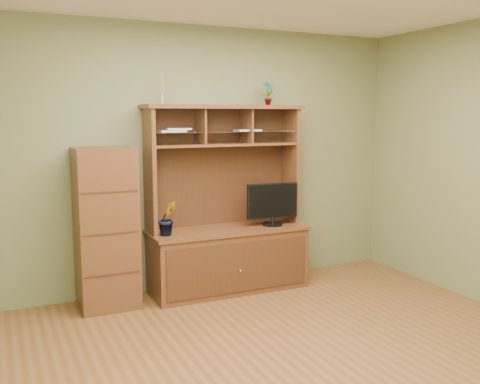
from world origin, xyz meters
TOP-DOWN VIEW (x-y plane):
  - room at (0.00, 0.00)m, footprint 4.54×4.04m
  - media_hutch at (0.18, 1.73)m, footprint 1.66×0.61m
  - monitor at (0.66, 1.65)m, footprint 0.56×0.22m
  - orchid_plant at (-0.48, 1.65)m, footprint 0.19×0.16m
  - top_plant at (0.67, 1.80)m, footprint 0.14×0.10m
  - reed_diffuser at (-0.46, 1.80)m, footprint 0.06×0.06m
  - magazines at (-0.09, 1.80)m, footprint 1.08×0.21m
  - side_cabinet at (-1.05, 1.74)m, footprint 0.54×0.49m

SIDE VIEW (x-z plane):
  - media_hutch at x=0.18m, z-range -0.43..1.47m
  - side_cabinet at x=-1.05m, z-range 0.00..1.50m
  - orchid_plant at x=-0.48m, z-range 0.65..0.99m
  - monitor at x=0.66m, z-range 0.66..1.11m
  - room at x=0.00m, z-range -0.02..2.72m
  - magazines at x=-0.09m, z-range 1.63..1.67m
  - reed_diffuser at x=-0.46m, z-range 1.87..2.16m
  - top_plant at x=0.67m, z-range 1.90..2.15m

